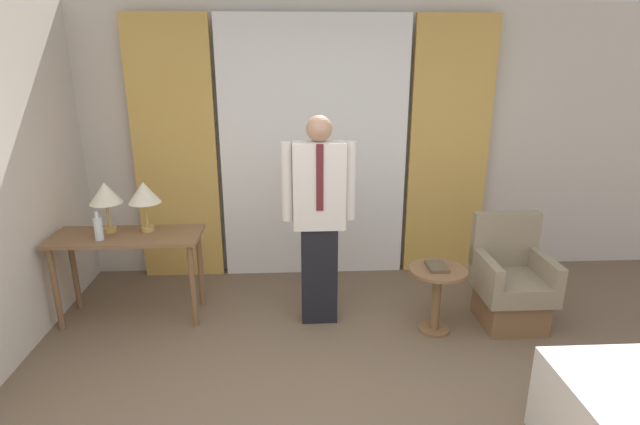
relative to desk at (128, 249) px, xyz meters
name	(u,v)px	position (x,y,z in m)	size (l,w,h in m)	color
wall_back	(313,143)	(1.62, 1.01, 0.71)	(10.00, 0.06, 2.70)	beige
curtain_sheer_center	(314,152)	(1.62, 0.88, 0.65)	(1.84, 0.06, 2.58)	white
curtain_drape_left	(175,153)	(0.26, 0.88, 0.65)	(0.80, 0.06, 2.58)	gold
curtain_drape_right	(449,150)	(2.98, 0.88, 0.65)	(0.80, 0.06, 2.58)	gold
desk	(128,249)	(0.00, 0.00, 0.00)	(1.24, 0.49, 0.77)	brown
table_lamp_left	(105,194)	(-0.16, 0.09, 0.46)	(0.27, 0.27, 0.43)	tan
table_lamp_right	(144,194)	(0.16, 0.09, 0.46)	(0.27, 0.27, 0.43)	tan
bottle_near_edge	(98,228)	(-0.18, -0.10, 0.22)	(0.07, 0.07, 0.24)	silver
person	(319,214)	(1.62, -0.14, 0.33)	(0.60, 0.21, 1.77)	black
armchair	(510,285)	(3.24, -0.25, -0.30)	(0.57, 0.59, 0.92)	brown
side_table	(437,289)	(2.57, -0.37, -0.26)	(0.47, 0.47, 0.56)	brown
book	(437,266)	(2.57, -0.36, -0.07)	(0.15, 0.22, 0.03)	brown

